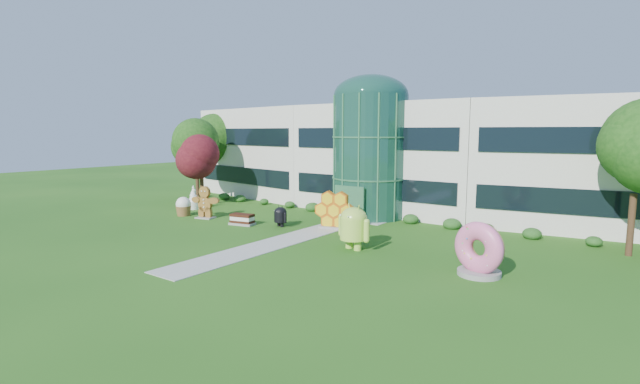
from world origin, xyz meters
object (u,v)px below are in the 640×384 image
Objects in this scene: gingerbread at (205,202)px; android_green at (354,224)px; android_black at (280,215)px; donut at (480,248)px.

android_green is at bearing -18.05° from gingerbread.
android_black is 0.64× the size of donut.
donut is 22.59m from gingerbread.
donut is 0.94× the size of gingerbread.
android_green is 1.05× the size of gingerbread.
gingerbread is at bearing -155.35° from android_black.
donut reaches higher than android_black.
android_black is at bearing -177.47° from donut.
android_green reaches higher than gingerbread.
android_green is 8.21m from android_black.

